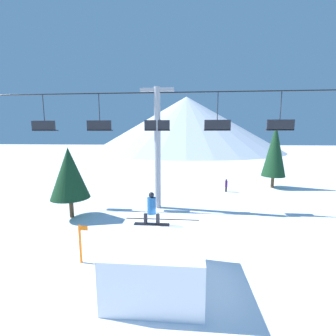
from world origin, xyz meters
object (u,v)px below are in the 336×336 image
(trail_marker, at_px, (81,243))
(distant_skier, at_px, (226,185))
(snowboarder, at_px, (152,209))
(pine_tree_near, at_px, (69,173))
(snow_ramp, at_px, (158,260))

(trail_marker, relative_size, distant_skier, 1.37)
(trail_marker, bearing_deg, snowboarder, 0.98)
(pine_tree_near, bearing_deg, snow_ramp, -43.45)
(snowboarder, height_order, trail_marker, snowboarder)
(snow_ramp, bearing_deg, pine_tree_near, 136.55)
(distant_skier, bearing_deg, snow_ramp, -109.44)
(snow_ramp, relative_size, snowboarder, 2.44)
(snow_ramp, distance_m, pine_tree_near, 9.23)
(snowboarder, distance_m, distant_skier, 13.86)
(distant_skier, bearing_deg, snowboarder, -112.43)
(distant_skier, bearing_deg, pine_tree_near, -146.26)
(snow_ramp, xyz_separation_m, trail_marker, (-3.42, 1.05, 0.00))
(pine_tree_near, relative_size, distant_skier, 3.78)
(distant_skier, bearing_deg, trail_marker, -123.03)
(snow_ramp, bearing_deg, snowboarder, 108.61)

